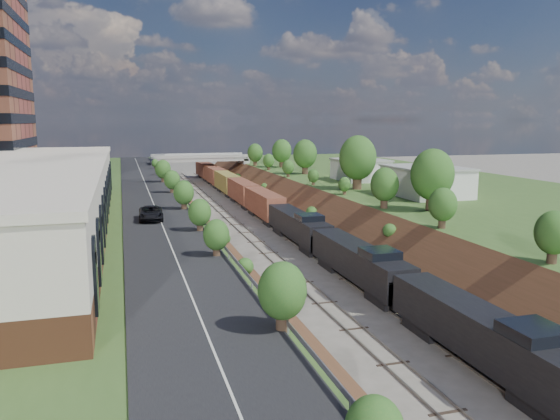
{
  "coord_description": "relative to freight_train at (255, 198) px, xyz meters",
  "views": [
    {
      "loc": [
        -19.33,
        -18.35,
        15.99
      ],
      "look_at": [
        -2.42,
        39.75,
        6.0
      ],
      "focal_mm": 35.0,
      "sensor_mm": 36.0,
      "label": 1
    }
  ],
  "objects": [
    {
      "name": "commercial_building",
      "position": [
        -30.6,
        -34.77,
        5.93
      ],
      "size": [
        14.3,
        62.3,
        7.0
      ],
      "color": "brown",
      "rests_on": "platform_left"
    },
    {
      "name": "platform_right",
      "position": [
        30.4,
        -12.77,
        -0.08
      ],
      "size": [
        44.0,
        180.0,
        5.0
      ],
      "primitive_type": "cube",
      "color": "#3D5C26",
      "rests_on": "ground"
    },
    {
      "name": "white_building_near",
      "position": [
        20.9,
        -20.77,
        4.42
      ],
      "size": [
        9.0,
        12.0,
        4.0
      ],
      "primitive_type": "cube",
      "color": "silver",
      "rests_on": "platform_right"
    },
    {
      "name": "embankment_left",
      "position": [
        -13.6,
        -12.77,
        -2.58
      ],
      "size": [
        10.0,
        180.0,
        10.0
      ],
      "primitive_type": "cube",
      "rotation": [
        0.0,
        0.79,
        0.0
      ],
      "color": "brown",
      "rests_on": "ground"
    },
    {
      "name": "freight_train",
      "position": [
        0.0,
        0.0,
        0.0
      ],
      "size": [
        3.03,
        138.15,
        4.55
      ],
      "color": "black",
      "rests_on": "ground"
    },
    {
      "name": "embankment_right",
      "position": [
        8.4,
        -12.77,
        -2.58
      ],
      "size": [
        10.0,
        180.0,
        10.0
      ],
      "primitive_type": "cube",
      "rotation": [
        0.0,
        0.79,
        0.0
      ],
      "color": "brown",
      "rests_on": "ground"
    },
    {
      "name": "platform_left",
      "position": [
        -35.6,
        -12.77,
        -0.08
      ],
      "size": [
        44.0,
        180.0,
        5.0
      ],
      "primitive_type": "cube",
      "color": "#3D5C26",
      "rests_on": "ground"
    },
    {
      "name": "rail_right_track",
      "position": [
        0.0,
        -12.77,
        -2.49
      ],
      "size": [
        1.58,
        180.0,
        0.18
      ],
      "primitive_type": "cube",
      "color": "gray",
      "rests_on": "ground"
    },
    {
      "name": "road",
      "position": [
        -18.1,
        -12.77,
        2.47
      ],
      "size": [
        8.0,
        180.0,
        0.1
      ],
      "primitive_type": "cube",
      "color": "black",
      "rests_on": "platform_left"
    },
    {
      "name": "guardrail",
      "position": [
        -14.0,
        -12.97,
        2.97
      ],
      "size": [
        0.1,
        171.0,
        0.7
      ],
      "color": "#99999E",
      "rests_on": "platform_left"
    },
    {
      "name": "tree_right_large",
      "position": [
        14.4,
        -32.77,
        6.8
      ],
      "size": [
        5.25,
        5.25,
        7.61
      ],
      "color": "#473323",
      "rests_on": "platform_right"
    },
    {
      "name": "overpass",
      "position": [
        -2.6,
        49.23,
        2.34
      ],
      "size": [
        24.5,
        8.3,
        7.4
      ],
      "color": "gray",
      "rests_on": "ground"
    },
    {
      "name": "tree_left_crest",
      "position": [
        -14.4,
        -52.77,
        4.46
      ],
      "size": [
        2.45,
        2.45,
        3.55
      ],
      "color": "#473323",
      "rests_on": "platform_left"
    },
    {
      "name": "white_building_far",
      "position": [
        20.4,
        1.23,
        4.22
      ],
      "size": [
        8.0,
        10.0,
        3.6
      ],
      "primitive_type": "cube",
      "color": "silver",
      "rests_on": "platform_right"
    },
    {
      "name": "suv",
      "position": [
        -19.05,
        -30.31,
        3.29
      ],
      "size": [
        2.77,
        5.62,
        1.54
      ],
      "primitive_type": "imported",
      "rotation": [
        0.0,
        0.0,
        -0.04
      ],
      "color": "black",
      "rests_on": "road"
    },
    {
      "name": "rail_left_track",
      "position": [
        -5.2,
        -12.77,
        -2.49
      ],
      "size": [
        1.58,
        180.0,
        0.18
      ],
      "primitive_type": "cube",
      "color": "gray",
      "rests_on": "ground"
    }
  ]
}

